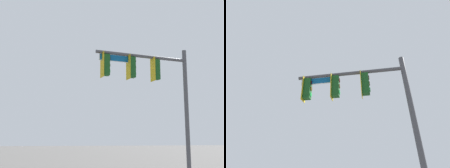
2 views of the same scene
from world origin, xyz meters
TOP-DOWN VIEW (x-y plane):
  - signal_pole_near at (-6.95, -7.22)m, footprint 5.37×0.82m

SIDE VIEW (x-z plane):
  - signal_pole_near at x=-6.95m, z-range 1.57..8.66m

